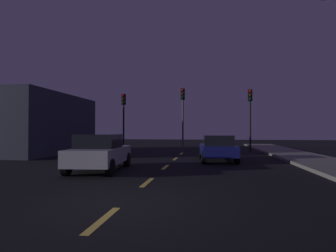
% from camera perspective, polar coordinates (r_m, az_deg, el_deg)
% --- Properties ---
extents(ground_plane, '(80.00, 80.00, 0.00)m').
position_cam_1_polar(ground_plane, '(13.43, -0.13, -8.05)').
color(ground_plane, black).
extents(lane_stripe_nearest, '(0.16, 1.60, 0.01)m').
position_cam_1_polar(lane_stripe_nearest, '(5.60, -13.14, -18.08)').
color(lane_stripe_nearest, '#EACC4C').
rests_on(lane_stripe_nearest, ground_plane).
extents(lane_stripe_second, '(0.16, 1.60, 0.01)m').
position_cam_1_polar(lane_stripe_second, '(9.15, -4.24, -11.37)').
color(lane_stripe_second, '#EACC4C').
rests_on(lane_stripe_second, ground_plane).
extents(lane_stripe_third, '(0.16, 1.60, 0.01)m').
position_cam_1_polar(lane_stripe_third, '(12.84, -0.52, -8.36)').
color(lane_stripe_third, '#EACC4C').
rests_on(lane_stripe_third, ground_plane).
extents(lane_stripe_fourth, '(0.16, 1.60, 0.01)m').
position_cam_1_polar(lane_stripe_fourth, '(16.58, 1.50, -6.69)').
color(lane_stripe_fourth, '#EACC4C').
rests_on(lane_stripe_fourth, ground_plane).
extents(lane_stripe_fifth, '(0.16, 1.60, 0.01)m').
position_cam_1_polar(lane_stripe_fifth, '(20.35, 2.77, -5.63)').
color(lane_stripe_fifth, '#EACC4C').
rests_on(lane_stripe_fifth, ground_plane).
extents(traffic_signal_left, '(0.32, 0.38, 4.69)m').
position_cam_1_polar(traffic_signal_left, '(23.26, -9.05, 3.08)').
color(traffic_signal_left, black).
rests_on(traffic_signal_left, ground_plane).
extents(traffic_signal_center, '(0.32, 0.38, 5.04)m').
position_cam_1_polar(traffic_signal_center, '(22.32, 3.03, 3.82)').
color(traffic_signal_center, '#4C4C51').
rests_on(traffic_signal_center, ground_plane).
extents(traffic_signal_right, '(0.32, 0.38, 4.84)m').
position_cam_1_polar(traffic_signal_right, '(22.44, 16.42, 3.52)').
color(traffic_signal_right, black).
rests_on(traffic_signal_right, ground_plane).
extents(car_stopped_ahead, '(2.11, 3.93, 1.41)m').
position_cam_1_polar(car_stopped_ahead, '(15.57, 10.05, -4.41)').
color(car_stopped_ahead, navy).
rests_on(car_stopped_ahead, ground_plane).
extents(car_adjacent_lane, '(2.12, 4.10, 1.51)m').
position_cam_1_polar(car_adjacent_lane, '(11.95, -13.70, -5.23)').
color(car_adjacent_lane, silver).
rests_on(car_adjacent_lane, ground_plane).
extents(storefront_left, '(5.45, 9.27, 4.28)m').
position_cam_1_polar(storefront_left, '(22.77, -25.55, 0.34)').
color(storefront_left, '#333847').
rests_on(storefront_left, ground_plane).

